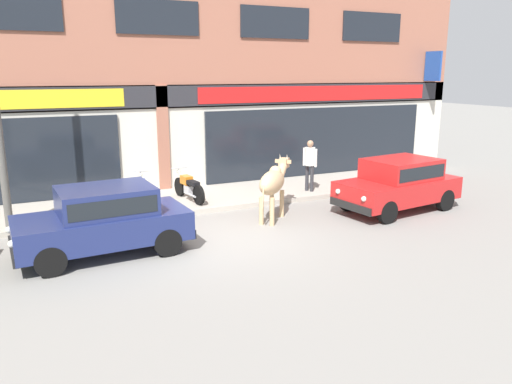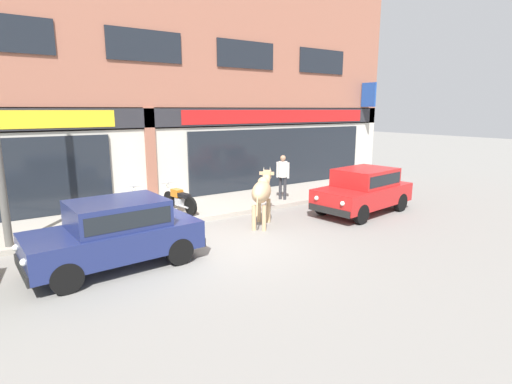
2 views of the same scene
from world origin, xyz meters
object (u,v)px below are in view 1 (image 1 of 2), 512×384
Objects in this scene: motorcycle_0 at (142,192)px; pedestrian at (310,160)px; motorcycle_1 at (189,187)px; car_1 at (399,182)px; car_0 at (104,217)px; cow at (273,182)px.

pedestrian is at bearing -5.41° from motorcycle_0.
motorcycle_0 is 0.99× the size of motorcycle_1.
car_1 reaches higher than motorcycle_1.
motorcycle_1 is at bearing 48.38° from car_0.
cow is 3.79m from motorcycle_0.
car_1 reaches higher than motorcycle_0.
car_0 is at bearing -179.02° from car_1.
motorcycle_0 is at bearing 174.59° from pedestrian.
car_0 is at bearing -114.62° from motorcycle_0.
car_0 is at bearing -131.62° from motorcycle_1.
pedestrian is (6.60, 2.69, 0.31)m from car_0.
cow reaches higher than car_0.
cow is 0.46× the size of car_0.
motorcycle_1 is at bearing 149.30° from car_1.
car_0 is 2.31× the size of pedestrian.
cow reaches higher than motorcycle_1.
cow is 0.94× the size of motorcycle_0.
pedestrian reaches higher than car_1.
cow is 1.06× the size of pedestrian.
car_0 is 2.06× the size of motorcycle_0.
motorcycle_1 is at bearing 172.70° from pedestrian.
pedestrian reaches higher than cow.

